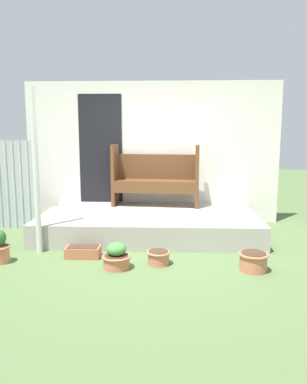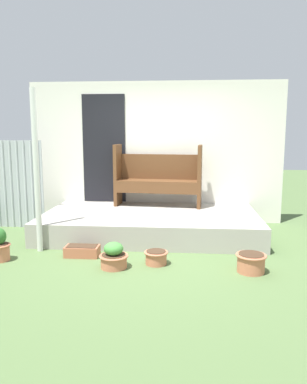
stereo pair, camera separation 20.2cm
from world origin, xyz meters
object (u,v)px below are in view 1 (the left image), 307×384
object	(u,v)px
planter_box_rect	(83,252)
support_post	(36,172)
flower_pot_right	(158,257)
flower_pot_far_right	(253,261)
flower_pot_left	(0,248)
bench	(156,176)
flower_pot_middle	(116,257)

from	to	relation	value
planter_box_rect	support_post	bearing A→B (deg)	164.37
flower_pot_right	flower_pot_far_right	distance (m)	1.18
flower_pot_right	planter_box_rect	xyz separation A→B (m)	(-1.03, 0.22, -0.02)
support_post	flower_pot_left	bearing A→B (deg)	-128.95
flower_pot_left	flower_pot_far_right	distance (m)	3.23
flower_pot_right	flower_pot_far_right	xyz separation A→B (m)	(1.17, -0.18, 0.03)
support_post	bench	world-z (taller)	support_post
flower_pot_middle	planter_box_rect	distance (m)	0.65
bench	flower_pot_left	size ratio (longest dim) A/B	3.55
flower_pot_left	flower_pot_right	world-z (taller)	flower_pot_left
support_post	flower_pot_middle	size ratio (longest dim) A/B	6.15
flower_pot_middle	planter_box_rect	bearing A→B (deg)	142.49
support_post	bench	size ratio (longest dim) A/B	1.45
support_post	flower_pot_left	size ratio (longest dim) A/B	5.15
flower_pot_left	flower_pot_far_right	world-z (taller)	flower_pot_left
bench	flower_pot_far_right	size ratio (longest dim) A/B	4.21
flower_pot_middle	flower_pot_far_right	bearing A→B (deg)	-0.25
flower_pot_right	support_post	bearing A→B (deg)	166.47
support_post	flower_pot_middle	xyz separation A→B (m)	(1.18, -0.58, -1.00)
flower_pot_far_right	flower_pot_left	bearing A→B (deg)	177.52
support_post	flower_pot_right	size ratio (longest dim) A/B	7.30
flower_pot_left	planter_box_rect	size ratio (longest dim) A/B	0.96
bench	flower_pot_left	bearing A→B (deg)	-127.82
planter_box_rect	bench	bearing A→B (deg)	63.43
bench	flower_pot_right	xyz separation A→B (m)	(0.12, -2.05, -0.81)
flower_pot_middle	flower_pot_far_right	size ratio (longest dim) A/B	0.99
flower_pot_right	planter_box_rect	distance (m)	1.06
support_post	flower_pot_right	bearing A→B (deg)	-13.53
bench	flower_pot_middle	xyz separation A→B (m)	(-0.40, -2.22, -0.77)
flower_pot_right	flower_pot_middle	bearing A→B (deg)	-161.66
bench	planter_box_rect	distance (m)	2.21
bench	flower_pot_left	xyz separation A→B (m)	(-1.94, -2.09, -0.72)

